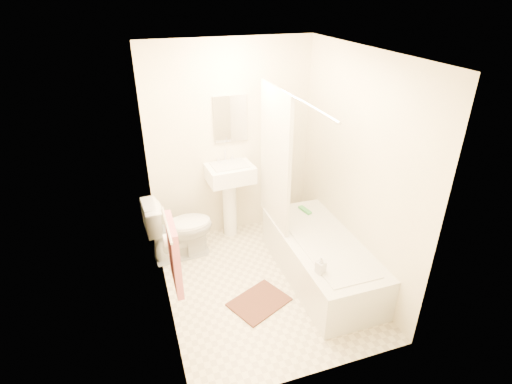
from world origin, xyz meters
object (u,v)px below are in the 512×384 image
object	(u,v)px
bathtub	(320,258)
sink	(230,198)
soap_bottle	(321,265)
toilet	(180,228)
bath_mat	(259,302)

from	to	relation	value
bathtub	sink	bearing A→B (deg)	121.71
soap_bottle	toilet	bearing A→B (deg)	129.83
sink	bathtub	size ratio (longest dim) A/B	0.63
bathtub	toilet	bearing A→B (deg)	147.67
toilet	bathtub	bearing A→B (deg)	-126.44
bathtub	soap_bottle	xyz separation A→B (m)	(-0.26, -0.47, 0.32)
toilet	soap_bottle	world-z (taller)	toilet
toilet	bathtub	size ratio (longest dim) A/B	0.46
bathtub	bath_mat	world-z (taller)	bathtub
toilet	soap_bottle	xyz separation A→B (m)	(1.12, -1.35, 0.18)
bathtub	bath_mat	size ratio (longest dim) A/B	3.01
toilet	bath_mat	world-z (taller)	toilet
soap_bottle	bathtub	bearing A→B (deg)	61.16
toilet	bathtub	world-z (taller)	toilet
bathtub	bath_mat	distance (m)	0.83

